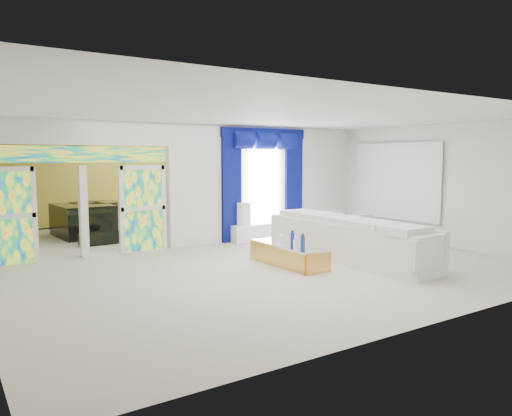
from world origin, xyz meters
TOP-DOWN VIEW (x-y plane):
  - floor at (0.00, 0.00)m, footprint 12.00×12.00m
  - dividing_wall at (2.15, 1.00)m, footprint 5.70×0.18m
  - dividing_header at (-2.85, 1.00)m, footprint 4.30×0.18m
  - stained_panel_left at (-4.28, 1.00)m, footprint 0.95×0.04m
  - stained_panel_right at (-1.42, 1.00)m, footprint 0.95×0.04m
  - stained_transom at (-2.85, 1.00)m, footprint 4.00×0.05m
  - window_pane at (1.90, 0.90)m, footprint 1.00×0.02m
  - blue_drape_left at (0.90, 0.87)m, footprint 0.55×0.10m
  - blue_drape_right at (2.90, 0.87)m, footprint 0.55×0.10m
  - blue_pelmet at (1.90, 0.87)m, footprint 2.60×0.12m
  - wall_mirror at (4.94, -1.00)m, footprint 0.04×2.70m
  - gold_curtains at (0.00, 5.90)m, footprint 9.70×0.12m
  - white_sofa at (1.83, -2.43)m, footprint 1.05×4.24m
  - coffee_table at (0.48, -2.13)m, footprint 0.68×1.87m
  - console_table at (1.49, 0.74)m, footprint 1.31×0.45m
  - table_lamp at (1.19, 0.74)m, footprint 0.36×0.36m
  - armchair at (3.36, -0.65)m, footprint 1.17×1.29m
  - grand_piano at (-2.09, 3.96)m, footprint 1.47×1.85m
  - piano_bench at (-2.09, 2.36)m, footprint 0.97×0.44m
  - chandelier at (-2.30, 3.40)m, footprint 0.60×0.60m
  - decanters at (0.48, -2.31)m, footprint 0.20×0.93m

SIDE VIEW (x-z plane):
  - floor at x=0.00m, z-range 0.00..0.00m
  - piano_bench at x=-2.09m, z-range 0.00..0.32m
  - coffee_table at x=0.48m, z-range 0.00..0.41m
  - console_table at x=1.49m, z-range 0.00..0.43m
  - armchair at x=3.36m, z-range 0.00..0.75m
  - white_sofa at x=1.83m, z-range 0.00..0.80m
  - grand_piano at x=-2.09m, z-range 0.00..0.88m
  - decanters at x=0.48m, z-range 0.38..0.64m
  - table_lamp at x=1.19m, z-range 0.43..1.01m
  - stained_panel_left at x=-4.28m, z-range 0.00..2.00m
  - stained_panel_right at x=-1.42m, z-range 0.00..2.00m
  - blue_drape_left at x=0.90m, z-range 0.00..2.80m
  - blue_drape_right at x=2.90m, z-range 0.00..2.80m
  - window_pane at x=1.90m, z-range 0.30..2.60m
  - dividing_wall at x=2.15m, z-range 0.00..3.00m
  - gold_curtains at x=0.00m, z-range 0.05..2.95m
  - wall_mirror at x=4.94m, z-range 0.60..2.50m
  - stained_transom at x=-2.85m, z-range 2.08..2.42m
  - chandelier at x=-2.30m, z-range 2.35..2.95m
  - dividing_header at x=-2.85m, z-range 2.45..3.00m
  - blue_pelmet at x=1.90m, z-range 2.69..2.94m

